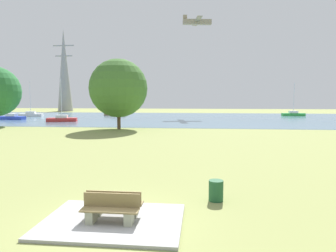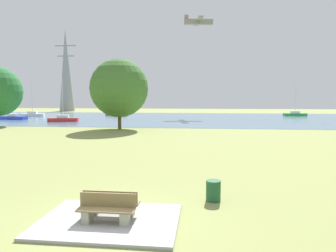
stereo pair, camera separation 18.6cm
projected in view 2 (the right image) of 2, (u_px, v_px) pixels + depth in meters
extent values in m
plane|color=#8C9351|center=(174.00, 136.00, 31.40)|extent=(160.00, 160.00, 0.00)
cube|color=#A2A2A2|center=(109.00, 221.00, 9.62)|extent=(4.40, 3.20, 0.10)
cube|color=#9A9D81|center=(95.00, 209.00, 9.98)|extent=(0.24, 0.44, 0.40)
cube|color=#9A9D81|center=(130.00, 210.00, 9.85)|extent=(0.24, 0.44, 0.40)
cube|color=olive|center=(112.00, 203.00, 9.90)|extent=(1.80, 0.48, 0.05)
cube|color=olive|center=(110.00, 198.00, 9.66)|extent=(1.80, 0.05, 0.44)
cube|color=#9A9D81|center=(87.00, 216.00, 9.35)|extent=(0.24, 0.44, 0.40)
cube|color=#9A9D81|center=(125.00, 218.00, 9.22)|extent=(0.24, 0.44, 0.40)
cube|color=olive|center=(106.00, 210.00, 9.26)|extent=(1.80, 0.48, 0.05)
cube|color=olive|center=(108.00, 200.00, 9.45)|extent=(1.80, 0.05, 0.44)
cylinder|color=#1E512D|center=(213.00, 191.00, 11.59)|extent=(0.56, 0.56, 0.80)
cube|color=slate|center=(187.00, 118.00, 59.10)|extent=(140.00, 40.00, 0.02)
cube|color=blue|center=(14.00, 118.00, 55.28)|extent=(4.91, 1.88, 0.60)
cube|color=white|center=(13.00, 115.00, 55.22)|extent=(1.88, 1.24, 0.50)
cylinder|color=silver|center=(13.00, 99.00, 54.95)|extent=(0.10, 0.10, 6.33)
cube|color=red|center=(63.00, 120.00, 50.53)|extent=(5.02, 2.59, 0.60)
cube|color=white|center=(63.00, 116.00, 50.48)|extent=(2.01, 1.49, 0.50)
cylinder|color=silver|center=(63.00, 98.00, 50.21)|extent=(0.10, 0.10, 6.49)
cube|color=green|center=(295.00, 115.00, 66.23)|extent=(4.86, 1.72, 0.60)
cube|color=white|center=(295.00, 112.00, 66.18)|extent=(1.85, 1.18, 0.50)
cylinder|color=silver|center=(296.00, 98.00, 65.89)|extent=(0.10, 0.10, 6.63)
cube|color=brown|center=(116.00, 114.00, 68.48)|extent=(5.02, 2.63, 0.60)
cube|color=white|center=(116.00, 112.00, 68.43)|extent=(2.01, 1.51, 0.50)
cylinder|color=silver|center=(116.00, 101.00, 68.20)|extent=(0.10, 0.10, 5.45)
cube|color=white|center=(33.00, 115.00, 64.41)|extent=(5.01, 2.47, 0.60)
cube|color=white|center=(33.00, 112.00, 64.36)|extent=(1.99, 1.45, 0.50)
cylinder|color=silver|center=(32.00, 97.00, 64.05)|extent=(0.10, 0.10, 7.04)
cylinder|color=brown|center=(120.00, 119.00, 38.24)|extent=(0.44, 0.44, 2.60)
sphere|color=#3F6D2E|center=(119.00, 88.00, 37.89)|extent=(7.33, 7.33, 7.33)
cone|color=gray|center=(66.00, 71.00, 89.47)|extent=(4.40, 4.40, 24.11)
cube|color=gray|center=(65.00, 46.00, 88.79)|extent=(6.40, 0.30, 0.30)
cube|color=gray|center=(66.00, 56.00, 89.07)|extent=(5.20, 0.30, 0.30)
cube|color=gray|center=(199.00, 22.00, 67.47)|extent=(6.49, 2.08, 1.10)
cube|color=gray|center=(199.00, 21.00, 67.45)|extent=(2.39, 8.47, 0.16)
cube|color=gray|center=(186.00, 18.00, 67.28)|extent=(0.91, 0.26, 1.50)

